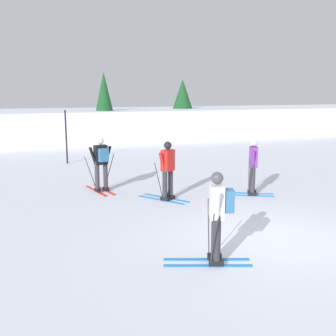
{
  "coord_description": "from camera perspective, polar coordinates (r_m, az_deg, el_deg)",
  "views": [
    {
      "loc": [
        -4.92,
        -7.01,
        3.11
      ],
      "look_at": [
        -1.03,
        3.99,
        0.9
      ],
      "focal_mm": 43.57,
      "sensor_mm": 36.0,
      "label": 1
    }
  ],
  "objects": [
    {
      "name": "skier_black",
      "position": [
        12.78,
        -9.33,
        0.87
      ],
      "size": [
        0.98,
        1.64,
        1.71
      ],
      "color": "red",
      "rests_on": "ground"
    },
    {
      "name": "skier_red",
      "position": [
        11.64,
        -0.08,
        -0.14
      ],
      "size": [
        1.23,
        1.52,
        1.71
      ],
      "color": "#237AC6",
      "rests_on": "ground"
    },
    {
      "name": "skier_purple",
      "position": [
        12.48,
        11.77,
        0.37
      ],
      "size": [
        1.58,
        1.08,
        1.71
      ],
      "color": "#237AC6",
      "rests_on": "ground"
    },
    {
      "name": "trail_marker_pole",
      "position": [
        18.19,
        -14.05,
        4.23
      ],
      "size": [
        0.07,
        0.07,
        2.31
      ],
      "primitive_type": "cylinder",
      "color": "black",
      "rests_on": "ground"
    },
    {
      "name": "conifer_far_centre",
      "position": [
        28.25,
        2.05,
        9.21
      ],
      "size": [
        2.07,
        2.07,
        3.89
      ],
      "color": "#513823",
      "rests_on": "ground"
    },
    {
      "name": "conifer_far_left",
      "position": [
        25.34,
        -8.92,
        9.22
      ],
      "size": [
        1.56,
        1.56,
        4.24
      ],
      "color": "#513823",
      "rests_on": "ground"
    },
    {
      "name": "ground_plane",
      "position": [
        9.12,
        14.82,
        -9.59
      ],
      "size": [
        120.0,
        120.0,
        0.0
      ],
      "primitive_type": "plane",
      "color": "silver"
    },
    {
      "name": "far_snow_ridge",
      "position": [
        27.04,
        -9.0,
        6.04
      ],
      "size": [
        80.0,
        7.01,
        1.93
      ],
      "primitive_type": "cube",
      "color": "silver",
      "rests_on": "ground"
    },
    {
      "name": "skier_white",
      "position": [
        7.4,
        6.95,
        -6.28
      ],
      "size": [
        1.63,
        0.95,
        1.71
      ],
      "color": "#237AC6",
      "rests_on": "ground"
    }
  ]
}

